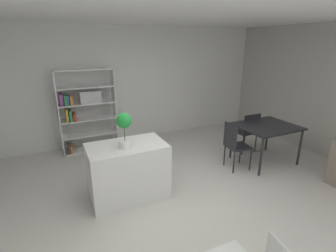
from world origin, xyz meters
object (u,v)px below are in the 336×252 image
at_px(kitchen_island, 128,171).
at_px(open_bookshelf, 85,108).
at_px(dining_chair_far, 248,129).
at_px(dining_chair_island_side, 234,143).
at_px(dining_table, 267,129).
at_px(potted_plant_on_island, 124,127).

relative_size(kitchen_island, open_bookshelf, 0.65).
height_order(open_bookshelf, dining_chair_far, open_bookshelf).
distance_m(open_bookshelf, dining_chair_island_side, 3.23).
bearing_deg(open_bookshelf, dining_chair_island_side, -41.51).
height_order(kitchen_island, dining_table, kitchen_island).
bearing_deg(potted_plant_on_island, dining_chair_island_side, 3.42).
xyz_separation_m(kitchen_island, potted_plant_on_island, (-0.04, -0.09, 0.76)).
height_order(kitchen_island, dining_chair_island_side, dining_chair_island_side).
xyz_separation_m(kitchen_island, dining_chair_far, (2.87, 0.53, 0.10)).
xyz_separation_m(potted_plant_on_island, open_bookshelf, (-0.26, 2.25, -0.22)).
bearing_deg(dining_chair_island_side, kitchen_island, 97.89).
bearing_deg(potted_plant_on_island, kitchen_island, 64.36).
height_order(potted_plant_on_island, dining_chair_island_side, potted_plant_on_island).
distance_m(potted_plant_on_island, dining_chair_island_side, 2.24).
relative_size(dining_table, dining_chair_island_side, 1.23).
bearing_deg(dining_table, dining_chair_island_side, 179.15).
height_order(dining_table, dining_chair_far, dining_chair_far).
xyz_separation_m(kitchen_island, dining_chair_island_side, (2.09, 0.04, 0.10)).
height_order(kitchen_island, open_bookshelf, open_bookshelf).
height_order(potted_plant_on_island, dining_chair_far, potted_plant_on_island).
bearing_deg(dining_chair_island_side, dining_table, -83.99).
distance_m(kitchen_island, dining_table, 2.88).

